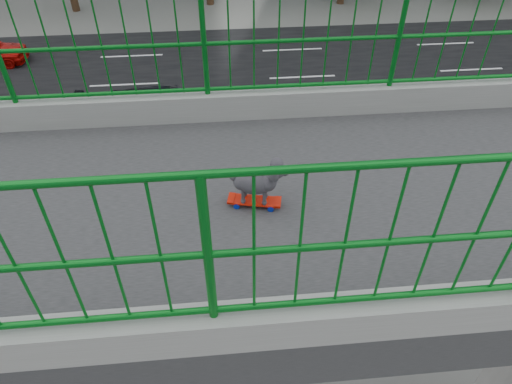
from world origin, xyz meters
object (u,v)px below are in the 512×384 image
at_px(skateboard, 254,201).
at_px(car_7, 139,112).
at_px(car_2, 166,110).
at_px(car_0, 424,213).
at_px(poodle, 258,180).

height_order(skateboard, car_7, skateboard).
bearing_deg(car_2, car_7, 90.00).
bearing_deg(car_0, car_7, -126.54).
distance_m(poodle, car_2, 14.29).
height_order(skateboard, car_0, skateboard).
height_order(poodle, car_2, poodle).
bearing_deg(poodle, car_7, -153.11).
distance_m(skateboard, car_2, 14.18).
relative_size(poodle, car_2, 0.09).
xyz_separation_m(poodle, car_0, (-6.10, 5.34, -6.56)).
distance_m(car_0, car_7, 10.75).
height_order(poodle, car_0, poodle).
bearing_deg(car_7, car_0, -126.54).
bearing_deg(car_2, car_0, -130.06).
bearing_deg(car_7, skateboard, -165.35).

